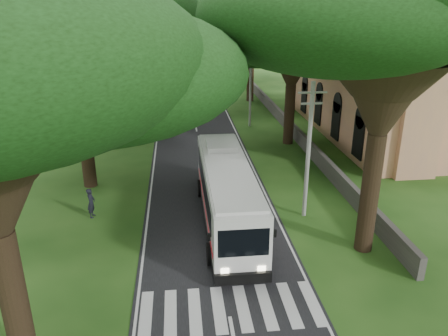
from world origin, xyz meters
TOP-DOWN VIEW (x-y plane):
  - ground at (0.00, 0.00)m, footprint 140.00×140.00m
  - road at (0.00, 25.00)m, footprint 8.00×120.00m
  - crosswalk at (0.00, -2.00)m, footprint 8.00×3.00m
  - property_wall at (9.00, 24.00)m, footprint 0.35×50.00m
  - church at (17.86, 21.55)m, footprint 14.00×24.00m
  - pole_near at (5.50, 6.00)m, footprint 1.60×0.24m
  - pole_mid at (5.50, 26.00)m, footprint 1.60×0.24m
  - pole_far at (5.50, 46.00)m, footprint 1.60×0.24m
  - tree_l_mida at (-8.00, 12.00)m, footprint 16.08×16.08m
  - tree_l_far at (-8.50, 48.00)m, footprint 14.81×14.81m
  - tree_r_mida at (8.00, 20.00)m, footprint 16.05×16.05m
  - tree_r_midb at (7.50, 38.00)m, footprint 13.41×13.41m
  - coach_bus at (0.80, 5.58)m, footprint 2.94×12.32m
  - distant_car_a at (-2.62, 34.27)m, footprint 2.12×4.31m
  - distant_car_b at (-1.54, 48.53)m, footprint 2.06×3.85m
  - distant_car_c at (1.64, 65.12)m, footprint 2.67×4.51m
  - pedestrian at (-7.06, 7.17)m, footprint 0.51×0.71m

SIDE VIEW (x-z plane):
  - ground at x=0.00m, z-range 0.00..0.00m
  - crosswalk at x=0.00m, z-range -0.01..0.01m
  - road at x=0.00m, z-range -0.01..0.03m
  - property_wall at x=9.00m, z-range 0.00..1.20m
  - distant_car_b at x=-1.54m, z-range 0.03..1.24m
  - distant_car_c at x=1.64m, z-range 0.03..1.25m
  - distant_car_a at x=-2.62m, z-range 0.03..1.44m
  - pedestrian at x=-7.06m, z-range 0.00..1.81m
  - coach_bus at x=0.80m, z-range 0.14..3.77m
  - pole_near at x=5.50m, z-range 0.18..8.18m
  - pole_mid at x=5.50m, z-range 0.18..8.18m
  - pole_far at x=5.50m, z-range 0.18..8.18m
  - church at x=17.86m, z-range -0.89..10.71m
  - tree_r_midb at x=7.50m, z-range 3.75..17.21m
  - tree_r_mida at x=8.00m, z-range 3.55..17.57m
  - tree_l_far at x=-8.50m, z-range 3.72..17.62m
  - tree_l_mida at x=-8.00m, z-range 3.87..18.57m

